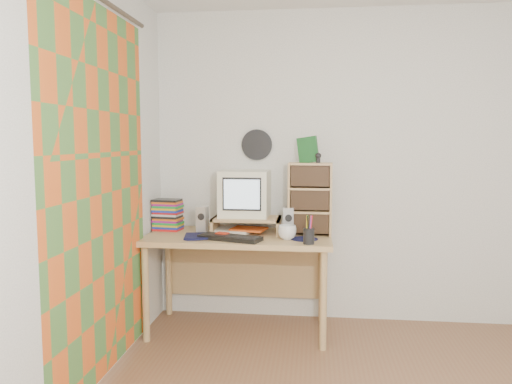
% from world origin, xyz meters
% --- Properties ---
extents(back_wall, '(3.50, 0.00, 3.50)m').
position_xyz_m(back_wall, '(0.00, 1.75, 1.25)').
color(back_wall, white).
rests_on(back_wall, floor).
extents(left_wall, '(0.00, 3.50, 3.50)m').
position_xyz_m(left_wall, '(-1.75, 0.00, 1.25)').
color(left_wall, white).
rests_on(left_wall, floor).
extents(curtain, '(0.00, 2.20, 2.20)m').
position_xyz_m(curtain, '(-1.71, 0.48, 1.15)').
color(curtain, '#DD5C1F').
rests_on(curtain, left_wall).
extents(wall_disc, '(0.25, 0.02, 0.25)m').
position_xyz_m(wall_disc, '(-0.93, 1.73, 1.43)').
color(wall_disc, black).
rests_on(wall_disc, back_wall).
extents(desk, '(1.40, 0.70, 0.75)m').
position_xyz_m(desk, '(-1.03, 1.44, 0.62)').
color(desk, tan).
rests_on(desk, floor).
extents(monitor_riser, '(0.52, 0.30, 0.12)m').
position_xyz_m(monitor_riser, '(-0.98, 1.48, 0.84)').
color(monitor_riser, tan).
rests_on(monitor_riser, desk).
extents(crt_monitor, '(0.38, 0.38, 0.36)m').
position_xyz_m(crt_monitor, '(-1.01, 1.53, 1.05)').
color(crt_monitor, white).
rests_on(crt_monitor, monitor_riser).
extents(speaker_left, '(0.09, 0.09, 0.21)m').
position_xyz_m(speaker_left, '(-1.32, 1.42, 0.85)').
color(speaker_left, '#B5B5BA').
rests_on(speaker_left, desk).
extents(speaker_right, '(0.09, 0.09, 0.21)m').
position_xyz_m(speaker_right, '(-0.65, 1.41, 0.86)').
color(speaker_right, '#B5B5BA').
rests_on(speaker_right, desk).
extents(keyboard, '(0.49, 0.29, 0.03)m').
position_xyz_m(keyboard, '(-1.06, 1.18, 0.77)').
color(keyboard, black).
rests_on(keyboard, desk).
extents(dvd_stack, '(0.23, 0.17, 0.30)m').
position_xyz_m(dvd_stack, '(-1.62, 1.52, 0.90)').
color(dvd_stack, brown).
rests_on(dvd_stack, desk).
extents(cd_rack, '(0.33, 0.19, 0.55)m').
position_xyz_m(cd_rack, '(-0.49, 1.46, 1.02)').
color(cd_rack, tan).
rests_on(cd_rack, desk).
extents(mug, '(0.16, 0.16, 0.10)m').
position_xyz_m(mug, '(-0.65, 1.24, 0.80)').
color(mug, white).
rests_on(mug, desk).
extents(diary, '(0.24, 0.19, 0.04)m').
position_xyz_m(diary, '(-1.41, 1.22, 0.77)').
color(diary, black).
rests_on(diary, desk).
extents(mousepad, '(0.24, 0.24, 0.00)m').
position_xyz_m(mousepad, '(-0.53, 1.27, 0.75)').
color(mousepad, '#101338').
rests_on(mousepad, desk).
extents(pen_cup, '(0.09, 0.09, 0.15)m').
position_xyz_m(pen_cup, '(-0.50, 1.10, 0.83)').
color(pen_cup, black).
rests_on(pen_cup, desk).
extents(papers, '(0.34, 0.28, 0.04)m').
position_xyz_m(papers, '(-1.04, 1.47, 0.77)').
color(papers, silver).
rests_on(papers, desk).
extents(red_box, '(0.10, 0.08, 0.04)m').
position_xyz_m(red_box, '(-1.13, 1.23, 0.77)').
color(red_box, red).
rests_on(red_box, desk).
extents(game_box, '(0.15, 0.08, 0.19)m').
position_xyz_m(game_box, '(-0.51, 1.47, 1.39)').
color(game_box, '#185724').
rests_on(game_box, cd_rack).
extents(webcam, '(0.05, 0.05, 0.08)m').
position_xyz_m(webcam, '(-0.44, 1.42, 1.34)').
color(webcam, black).
rests_on(webcam, cd_rack).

